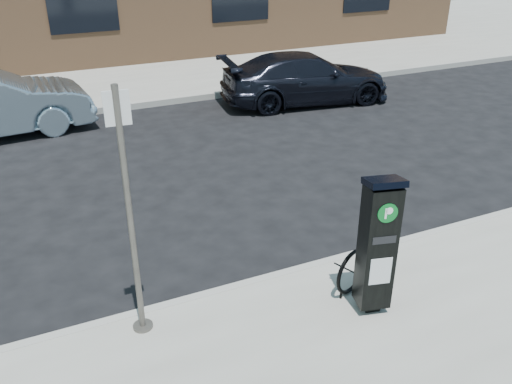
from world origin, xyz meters
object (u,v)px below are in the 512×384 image
parking_kiosk (377,244)px  sign_pole (130,220)px  car_dark (306,78)px  bike_rack (352,272)px

parking_kiosk → sign_pole: bearing=176.7°
car_dark → bike_rack: bearing=162.1°
sign_pole → bike_rack: bearing=-4.3°
sign_pole → bike_rack: size_ratio=4.69×
car_dark → sign_pole: bearing=147.1°
parking_kiosk → bike_rack: parking_kiosk is taller
bike_rack → car_dark: size_ratio=0.14×
sign_pole → bike_rack: (2.46, -0.41, -1.08)m
car_dark → parking_kiosk: bearing=163.3°
sign_pole → car_dark: 9.31m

